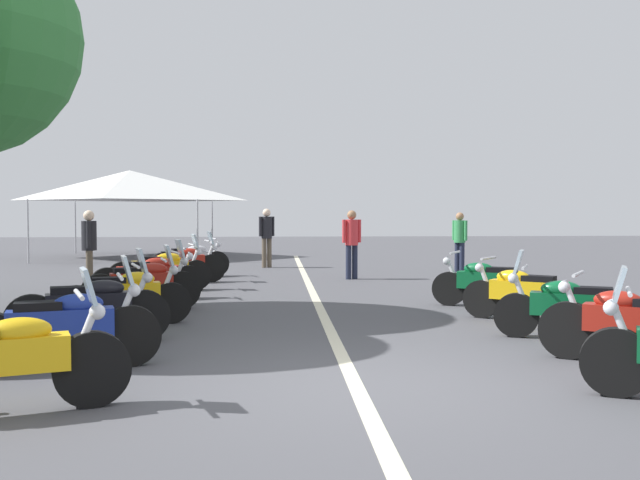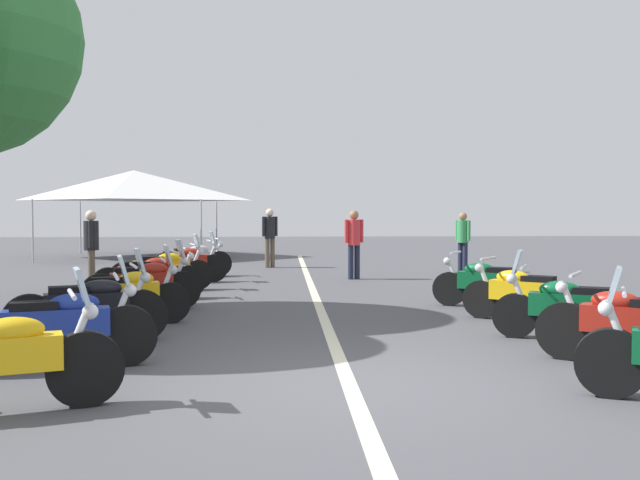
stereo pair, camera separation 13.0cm
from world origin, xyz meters
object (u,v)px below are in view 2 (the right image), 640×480
Objects in this scene: motorcycle_right_row_2 at (571,307)px; motorcycle_right_row_4 at (488,283)px; bystander_0 at (270,233)px; motorcycle_left_row_5 at (150,276)px; motorcycle_left_row_1 at (60,326)px; motorcycle_left_row_6 at (163,269)px; motorcycle_left_row_3 at (126,295)px; bystander_2 at (354,239)px; motorcycle_left_row_7 at (184,263)px; motorcycle_left_row_2 at (89,307)px; event_tent at (134,185)px; motorcycle_right_row_3 at (523,293)px; motorcycle_left_row_4 at (144,283)px; bystander_3 at (463,237)px; motorcycle_left_row_8 at (193,259)px; motorcycle_right_row_1 at (631,324)px; bystander_1 at (91,243)px.

motorcycle_right_row_4 is (3.18, 0.17, -0.01)m from motorcycle_right_row_2.
bystander_0 is (9.14, 4.00, 0.60)m from motorcycle_right_row_4.
motorcycle_right_row_2 is at bearing -54.10° from motorcycle_left_row_5.
motorcycle_left_row_1 is 6.33m from motorcycle_right_row_2.
motorcycle_left_row_1 reaches higher than motorcycle_left_row_6.
motorcycle_left_row_1 is at bearing -105.93° from motorcycle_left_row_3.
motorcycle_right_row_4 is at bearing -4.27° from bystander_2.
motorcycle_left_row_7 reaches higher than motorcycle_left_row_5.
motorcycle_left_row_2 is 0.33× the size of event_tent.
motorcycle_right_row_4 reaches higher than motorcycle_right_row_3.
motorcycle_left_row_7 is at bearing 65.84° from motorcycle_left_row_6.
bystander_3 is at bearing 25.21° from motorcycle_left_row_4.
motorcycle_left_row_8 is at bearing 116.51° from bystander_0.
motorcycle_right_row_1 is 1.03× the size of bystander_0.
motorcycle_left_row_6 is at bearing -17.28° from motorcycle_right_row_1.
motorcycle_left_row_3 is at bearing 9.88° from motorcycle_right_row_2.
motorcycle_right_row_3 is at bearing -7.56° from bystander_2.
motorcycle_left_row_7 is (3.22, -0.21, 0.02)m from motorcycle_left_row_5.
bystander_0 reaches higher than motorcycle_left_row_3.
bystander_3 is (11.91, -1.20, 0.51)m from motorcycle_right_row_1.
motorcycle_left_row_3 is 1.09× the size of bystander_0.
motorcycle_left_row_2 reaches higher than motorcycle_left_row_5.
motorcycle_left_row_1 is 0.98× the size of motorcycle_left_row_5.
event_tent is at bearing 93.21° from motorcycle_left_row_7.
bystander_1 is at bearing 115.77° from bystander_0.
motorcycle_left_row_4 is 9.38m from bystander_0.
motorcycle_left_row_7 reaches higher than motorcycle_left_row_3.
motorcycle_right_row_1 is at bearing 116.71° from motorcycle_right_row_2.
motorcycle_left_row_3 is at bearing -104.28° from motorcycle_left_row_6.
bystander_1 reaches higher than motorcycle_left_row_2.
motorcycle_right_row_3 is at bearing -62.48° from motorcycle_right_row_2.
motorcycle_right_row_4 is 9.99m from bystander_0.
motorcycle_left_row_1 is at bearing 31.88° from motorcycle_right_row_1.
motorcycle_left_row_4 is 6.28m from motorcycle_right_row_3.
event_tent is (7.99, 3.14, 2.19)m from motorcycle_left_row_8.
motorcycle_right_row_2 is 1.07× the size of motorcycle_right_row_4.
motorcycle_right_row_1 is 11.98m from bystander_3.
motorcycle_right_row_2 is 1.17× the size of bystander_3.
motorcycle_right_row_2 is at bearing -46.31° from motorcycle_left_row_4.
motorcycle_left_row_6 is (3.01, 0.17, -0.00)m from motorcycle_left_row_4.
motorcycle_left_row_6 is (6.07, 0.07, -0.01)m from motorcycle_left_row_2.
motorcycle_left_row_6 reaches higher than motorcycle_left_row_5.
motorcycle_left_row_8 is 8.86m from event_tent.
motorcycle_right_row_4 is (3.08, -6.09, -0.03)m from motorcycle_left_row_2.
motorcycle_left_row_4 is 0.99× the size of motorcycle_left_row_8.
motorcycle_right_row_2 reaches higher than motorcycle_left_row_8.
motorcycle_left_row_8 is at bearing 68.60° from motorcycle_left_row_6.
bystander_3 reaches higher than motorcycle_left_row_8.
motorcycle_right_row_1 is 4.67m from motorcycle_right_row_4.
bystander_3 is at bearing 4.06° from motorcycle_left_row_7.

